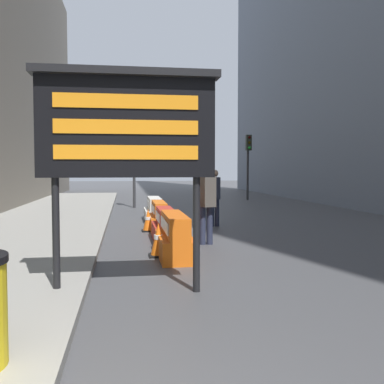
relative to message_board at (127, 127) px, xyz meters
name	(u,v)px	position (x,y,z in m)	size (l,w,h in m)	color
message_board	(127,127)	(0.00, 0.00, 0.00)	(2.51, 0.36, 3.07)	black
jersey_barrier_orange_far	(175,238)	(0.92, 2.52, -1.94)	(0.64, 1.90, 0.85)	orange
jersey_barrier_red_striped	(165,226)	(0.92, 4.56, -1.97)	(0.59, 1.61, 0.78)	red
jersey_barrier_orange_near	(159,217)	(0.92, 6.60, -1.96)	(0.56, 1.67, 0.79)	orange
jersey_barrier_white	(154,210)	(0.92, 8.69, -1.97)	(0.64, 1.73, 0.78)	silver
traffic_cone_near	(148,220)	(0.59, 6.18, -2.00)	(0.35, 0.35, 0.63)	black
traffic_cone_mid	(158,240)	(0.61, 2.62, -1.98)	(0.38, 0.38, 0.67)	black
traffic_light_near_curb	(134,149)	(0.36, 13.67, 0.28)	(0.28, 0.45, 3.55)	#2D2D30
traffic_light_far_side	(248,153)	(6.63, 17.63, 0.28)	(0.28, 0.45, 3.55)	#2D2D30
pedestrian_worker	(206,198)	(1.79, 3.87, -1.24)	(0.40, 0.53, 1.80)	#23283D
pedestrian_passerby	(215,193)	(2.62, 7.00, -1.30)	(0.29, 0.45, 1.70)	#23283D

